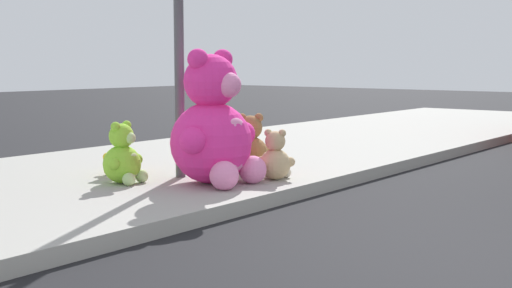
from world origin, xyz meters
name	(u,v)px	position (x,y,z in m)	size (l,w,h in m)	color
sidewalk	(64,188)	(0.00, 5.20, 0.07)	(28.00, 4.40, 0.15)	#9E9B93
sign_pole	(179,25)	(1.00, 4.40, 1.85)	(0.56, 0.11, 3.20)	#4C4C51
plush_pink_large	(214,130)	(0.91, 3.81, 0.72)	(1.11, 0.97, 1.43)	#F22D93
plush_yellow	(121,155)	(0.71, 5.09, 0.37)	(0.40, 0.40, 0.55)	yellow
plush_lime	(123,159)	(0.33, 4.59, 0.42)	(0.51, 0.47, 0.67)	#8CD133
plush_white	(211,149)	(1.87, 4.73, 0.35)	(0.36, 0.36, 0.50)	white
plush_brown	(250,149)	(1.74, 3.98, 0.43)	(0.50, 0.50, 0.70)	olive
plush_tan	(275,159)	(1.53, 3.46, 0.37)	(0.40, 0.40, 0.56)	tan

